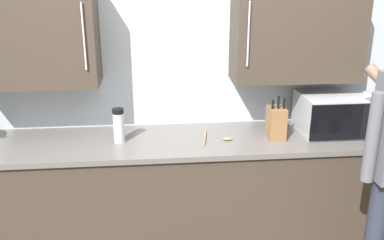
% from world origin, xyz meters
% --- Properties ---
extents(back_wall_tiled, '(3.76, 0.44, 2.75)m').
position_xyz_m(back_wall_tiled, '(0.00, 1.19, 1.44)').
color(back_wall_tiled, '#B2BCC1').
rests_on(back_wall_tiled, ground_plane).
extents(counter_unit, '(3.38, 0.63, 0.90)m').
position_xyz_m(counter_unit, '(0.00, 0.89, 0.45)').
color(counter_unit, '#3D3328').
rests_on(counter_unit, ground_plane).
extents(microwave_oven, '(0.48, 0.39, 0.27)m').
position_xyz_m(microwave_oven, '(1.14, 0.93, 1.03)').
color(microwave_oven, '#B7BABF').
rests_on(microwave_oven, counter_unit).
extents(thermos_flask, '(0.08, 0.08, 0.23)m').
position_xyz_m(thermos_flask, '(-0.33, 0.88, 1.02)').
color(thermos_flask, '#B7BABF').
rests_on(thermos_flask, counter_unit).
extents(wooden_spoon, '(0.21, 0.24, 0.02)m').
position_xyz_m(wooden_spoon, '(0.31, 0.86, 0.91)').
color(wooden_spoon, '#A37547').
rests_on(wooden_spoon, counter_unit).
extents(knife_block, '(0.11, 0.15, 0.30)m').
position_xyz_m(knife_block, '(0.72, 0.85, 1.01)').
color(knife_block, brown).
rests_on(knife_block, counter_unit).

